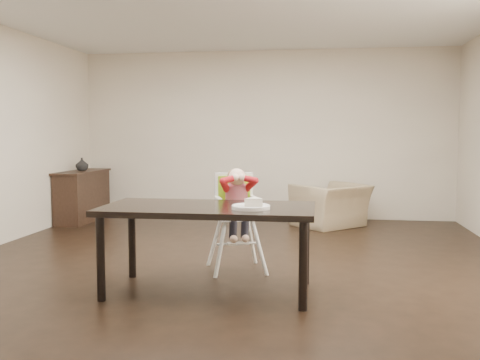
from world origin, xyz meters
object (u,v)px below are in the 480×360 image
Objects in this scene: dining_table at (208,215)px; sideboard at (83,196)px; high_chair at (236,198)px; armchair at (331,198)px.

dining_table is 4.38m from sideboard.
dining_table is at bearing -117.69° from high_chair.
armchair is (0.99, 2.69, -0.30)m from high_chair.
high_chair is 1.07× the size of armchair.
armchair is at bearing 50.42° from high_chair.
armchair is 3.83m from sideboard.
sideboard is at bearing 117.93° from high_chair.
high_chair is 0.81× the size of sideboard.
dining_table is 1.88× the size of armchair.
armchair reaches higher than dining_table.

